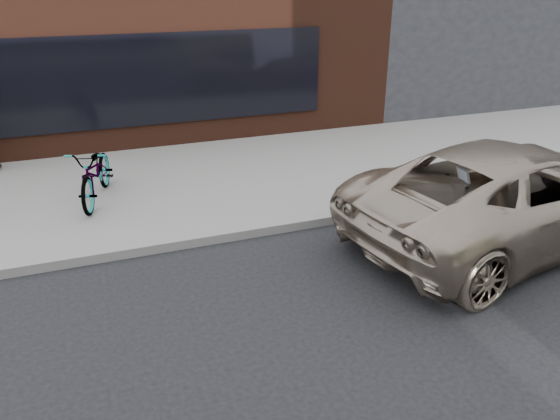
{
  "coord_description": "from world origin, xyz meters",
  "views": [
    {
      "loc": [
        -2.61,
        -3.48,
        3.96
      ],
      "look_at": [
        -0.17,
        3.09,
        0.85
      ],
      "focal_mm": 35.0,
      "sensor_mm": 36.0,
      "label": 1
    }
  ],
  "objects": [
    {
      "name": "minivan",
      "position": [
        3.5,
        2.6,
        0.77
      ],
      "size": [
        5.92,
        3.48,
        1.55
      ],
      "primitive_type": "imported",
      "rotation": [
        0.0,
        0.0,
        1.74
      ],
      "color": "tan",
      "rests_on": "ground"
    },
    {
      "name": "storefront",
      "position": [
        -2.0,
        13.98,
        2.25
      ],
      "size": [
        14.0,
        10.07,
        4.5
      ],
      "color": "#4D2519",
      "rests_on": "ground"
    },
    {
      "name": "near_sidewalk",
      "position": [
        0.0,
        7.0,
        0.07
      ],
      "size": [
        44.0,
        6.0,
        0.15
      ],
      "primitive_type": "cube",
      "color": "gray",
      "rests_on": "ground"
    },
    {
      "name": "ground",
      "position": [
        0.0,
        0.0,
        0.0
      ],
      "size": [
        120.0,
        120.0,
        0.0
      ],
      "primitive_type": "plane",
      "color": "black",
      "rests_on": "ground"
    },
    {
      "name": "motorcycle",
      "position": [
        1.86,
        2.71,
        0.55
      ],
      "size": [
        2.03,
        0.65,
        1.28
      ],
      "rotation": [
        0.0,
        0.0,
        -0.12
      ],
      "color": "black",
      "rests_on": "ground"
    },
    {
      "name": "bicycle_front",
      "position": [
        -2.5,
        6.14,
        0.66
      ],
      "size": [
        1.17,
        2.06,
        1.02
      ],
      "primitive_type": "imported",
      "rotation": [
        0.0,
        0.0,
        -0.27
      ],
      "color": "gray",
      "rests_on": "near_sidewalk"
    }
  ]
}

